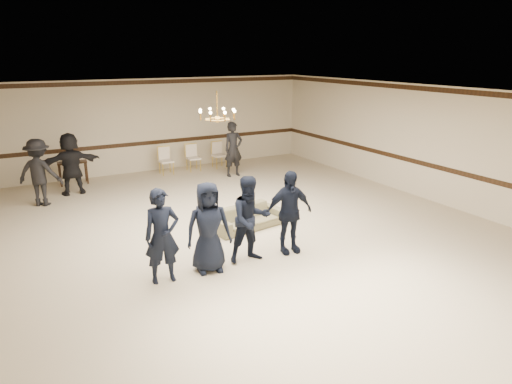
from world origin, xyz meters
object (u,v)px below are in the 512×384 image
at_px(chandelier, 217,105).
at_px(settee, 248,217).
at_px(adult_left, 39,173).
at_px(adult_mid, 71,164).
at_px(boy_c, 250,219).
at_px(adult_right, 233,149).
at_px(banquet_chair_left, 166,161).
at_px(banquet_chair_right, 219,155).
at_px(boy_a, 162,236).
at_px(boy_d, 289,212).
at_px(boy_b, 208,227).
at_px(banquet_chair_mid, 193,158).
at_px(console_table, 73,173).

bearing_deg(chandelier, settee, -56.87).
distance_m(adult_left, adult_mid, 1.14).
bearing_deg(boy_c, adult_right, 69.68).
xyz_separation_m(boy_c, banquet_chair_left, (0.72, 7.50, -0.41)).
relative_size(boy_c, banquet_chair_right, 1.89).
bearing_deg(adult_right, boy_c, -116.51).
bearing_deg(chandelier, banquet_chair_right, 65.65).
relative_size(boy_a, banquet_chair_left, 1.89).
bearing_deg(adult_mid, boy_c, 109.02).
relative_size(adult_right, banquet_chair_right, 1.98).
bearing_deg(boy_d, boy_c, -173.77).
bearing_deg(boy_a, boy_b, 4.37).
height_order(adult_left, banquet_chair_mid, adult_left).
height_order(boy_d, banquet_chair_right, boy_d).
bearing_deg(banquet_chair_mid, settee, -97.12).
height_order(boy_b, settee, boy_b).
relative_size(adult_mid, adult_right, 1.00).
bearing_deg(boy_b, boy_c, 8.82).
relative_size(adult_mid, console_table, 2.09).
height_order(boy_c, banquet_chair_mid, boy_c).
height_order(boy_b, banquet_chair_mid, boy_b).
bearing_deg(console_table, chandelier, -58.52).
distance_m(banquet_chair_right, console_table, 5.00).
distance_m(boy_d, banquet_chair_mid, 7.56).
relative_size(settee, banquet_chair_left, 1.93).
bearing_deg(banquet_chair_right, boy_c, -115.79).
height_order(boy_b, console_table, boy_b).
distance_m(boy_b, banquet_chair_mid, 7.96).
height_order(boy_d, adult_left, adult_left).
relative_size(boy_a, banquet_chair_mid, 1.89).
xyz_separation_m(banquet_chair_mid, console_table, (-4.00, 0.20, -0.10)).
relative_size(chandelier, boy_b, 0.53).
xyz_separation_m(boy_b, adult_right, (3.56, 6.18, 0.04)).
height_order(boy_c, settee, boy_c).
distance_m(boy_c, banquet_chair_mid, 7.71).
relative_size(chandelier, boy_a, 0.53).
bearing_deg(adult_left, banquet_chair_mid, -131.10).
distance_m(chandelier, adult_left, 5.51).
distance_m(adult_mid, banquet_chair_left, 3.33).
distance_m(chandelier, banquet_chair_left, 5.75).
xyz_separation_m(chandelier, console_table, (-2.64, 5.41, -2.50)).
bearing_deg(chandelier, boy_b, -118.83).
relative_size(boy_b, adult_right, 0.95).
bearing_deg(adult_right, banquet_chair_mid, 122.11).
xyz_separation_m(chandelier, settee, (0.44, -0.68, -2.61)).
relative_size(boy_b, adult_left, 0.95).
relative_size(settee, adult_right, 0.98).
relative_size(chandelier, boy_d, 0.53).
xyz_separation_m(chandelier, boy_c, (-0.36, -2.30, -1.99)).
xyz_separation_m(boy_d, settee, (-0.09, 1.62, -0.62)).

